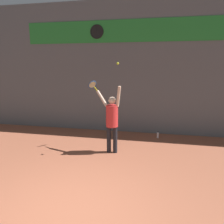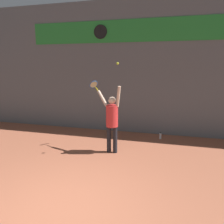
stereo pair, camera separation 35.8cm
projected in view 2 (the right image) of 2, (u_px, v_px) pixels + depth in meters
name	position (u px, v px, depth m)	size (l,w,h in m)	color
ground_plane	(58.00, 214.00, 3.95)	(18.00, 18.00, 0.00)	#9E563D
back_wall	(122.00, 69.00, 8.41)	(18.00, 0.10, 5.00)	slate
sponsor_banner	(122.00, 31.00, 8.07)	(7.30, 0.02, 0.81)	#288C38
scoreboard_clock	(100.00, 32.00, 8.26)	(0.52, 0.05, 0.52)	black
tennis_player	(112.00, 118.00, 6.52)	(0.86, 0.52, 2.05)	black
tennis_racket	(94.00, 85.00, 6.96)	(0.40, 0.39, 0.32)	yellow
tennis_ball	(118.00, 63.00, 6.10)	(0.07, 0.07, 0.07)	#CCDB2D
water_bottle	(160.00, 136.00, 7.94)	(0.07, 0.07, 0.25)	silver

